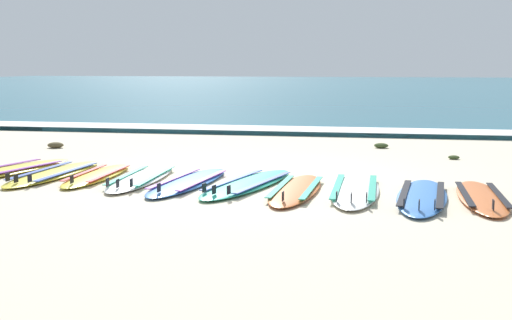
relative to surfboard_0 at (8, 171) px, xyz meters
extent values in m
plane|color=beige|center=(3.75, -0.04, -0.04)|extent=(80.00, 80.00, 0.00)
cube|color=#23667A|center=(3.75, 35.79, 0.01)|extent=(80.00, 60.00, 0.10)
cube|color=white|center=(3.75, 6.43, 0.02)|extent=(80.00, 1.27, 0.11)
ellipsoid|color=yellow|center=(0.00, 0.00, 0.00)|extent=(1.27, 2.68, 0.07)
cube|color=purple|center=(0.23, -0.06, 0.04)|extent=(0.54, 1.78, 0.01)
ellipsoid|color=yellow|center=(0.82, -0.11, 0.00)|extent=(0.75, 2.47, 0.07)
cube|color=#334CB2|center=(0.60, -0.10, 0.04)|extent=(0.19, 1.71, 0.01)
cube|color=#334CB2|center=(1.03, -0.12, 0.04)|extent=(0.19, 1.71, 0.01)
cube|color=black|center=(0.76, -1.06, 0.09)|extent=(0.02, 0.09, 0.11)
cube|color=black|center=(0.59, -0.99, 0.09)|extent=(0.02, 0.09, 0.11)
cube|color=black|center=(0.93, -1.01, 0.09)|extent=(0.02, 0.09, 0.11)
ellipsoid|color=yellow|center=(1.51, -0.16, 0.00)|extent=(0.53, 2.08, 0.07)
cube|color=#D13838|center=(1.33, -0.16, 0.04)|extent=(0.08, 1.46, 0.01)
cube|color=#D13838|center=(1.70, -0.16, 0.04)|extent=(0.08, 1.46, 0.01)
cube|color=black|center=(1.52, -0.98, 0.09)|extent=(0.01, 0.09, 0.11)
ellipsoid|color=white|center=(2.22, -0.24, 0.00)|extent=(0.63, 2.36, 0.07)
cube|color=teal|center=(2.01, -0.24, 0.04)|extent=(0.11, 1.64, 0.01)
cube|color=teal|center=(2.43, -0.23, 0.04)|extent=(0.11, 1.64, 0.01)
cube|color=black|center=(2.23, -1.15, 0.09)|extent=(0.01, 0.09, 0.11)
cube|color=black|center=(2.07, -1.10, 0.09)|extent=(0.01, 0.09, 0.11)
cube|color=black|center=(2.39, -1.09, 0.09)|extent=(0.01, 0.09, 0.11)
ellipsoid|color=#3875CC|center=(2.96, -0.43, 0.00)|extent=(0.88, 2.41, 0.07)
cube|color=purple|center=(2.75, -0.40, 0.04)|extent=(0.29, 1.65, 0.01)
cube|color=purple|center=(3.17, -0.45, 0.04)|extent=(0.29, 1.65, 0.01)
cube|color=black|center=(2.85, -1.34, 0.09)|extent=(0.02, 0.09, 0.11)
ellipsoid|color=#2DB793|center=(3.80, -0.40, 0.00)|extent=(1.22, 2.56, 0.07)
cube|color=#334CB2|center=(3.58, -0.35, 0.04)|extent=(0.52, 1.71, 0.01)
cube|color=#334CB2|center=(4.01, -0.46, 0.04)|extent=(0.52, 1.71, 0.01)
cube|color=black|center=(3.55, -1.34, 0.09)|extent=(0.03, 0.09, 0.11)
cube|color=black|center=(3.40, -1.24, 0.09)|extent=(0.03, 0.09, 0.11)
cube|color=black|center=(3.73, -1.33, 0.09)|extent=(0.03, 0.09, 0.11)
ellipsoid|color=orange|center=(4.48, -0.71, 0.00)|extent=(0.68, 2.28, 0.07)
cube|color=teal|center=(4.28, -0.70, 0.04)|extent=(0.16, 1.58, 0.01)
cube|color=teal|center=(4.69, -0.72, 0.04)|extent=(0.16, 1.58, 0.01)
cube|color=black|center=(4.44, -1.59, 0.09)|extent=(0.02, 0.09, 0.11)
ellipsoid|color=white|center=(5.23, -0.57, 0.00)|extent=(0.65, 2.50, 0.07)
cube|color=teal|center=(5.01, -0.57, 0.04)|extent=(0.11, 1.74, 0.01)
cube|color=teal|center=(5.46, -0.57, 0.04)|extent=(0.11, 1.74, 0.01)
cube|color=black|center=(5.22, -1.54, 0.09)|extent=(0.01, 0.09, 0.11)
cube|color=black|center=(5.05, -1.48, 0.09)|extent=(0.01, 0.09, 0.11)
cube|color=black|center=(5.39, -1.48, 0.09)|extent=(0.01, 0.09, 0.11)
ellipsoid|color=#3875CC|center=(6.06, -0.87, 0.00)|extent=(0.84, 2.43, 0.07)
cube|color=black|center=(5.84, -0.85, 0.04)|extent=(0.25, 1.67, 0.01)
cube|color=black|center=(6.27, -0.89, 0.04)|extent=(0.25, 1.67, 0.01)
cube|color=black|center=(5.96, -1.79, 0.09)|extent=(0.02, 0.09, 0.11)
cube|color=black|center=(5.80, -1.72, 0.09)|extent=(0.02, 0.09, 0.11)
cube|color=black|center=(6.13, -1.75, 0.09)|extent=(0.02, 0.09, 0.11)
ellipsoid|color=orange|center=(6.77, -0.78, 0.00)|extent=(0.58, 2.22, 0.07)
cube|color=black|center=(6.57, -0.78, 0.04)|extent=(0.10, 1.55, 0.01)
cube|color=black|center=(6.97, -0.79, 0.04)|extent=(0.10, 1.55, 0.01)
cube|color=black|center=(6.75, -1.64, 0.09)|extent=(0.01, 0.09, 0.11)
ellipsoid|color=#4C4228|center=(-0.70, 2.88, 0.02)|extent=(0.32, 0.26, 0.11)
ellipsoid|color=#384723|center=(5.60, 4.01, 0.01)|extent=(0.28, 0.22, 0.10)
ellipsoid|color=#384723|center=(6.83, 2.70, 0.00)|extent=(0.19, 0.16, 0.07)
camera|label=1|loc=(5.46, -8.97, 1.62)|focal=45.99mm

